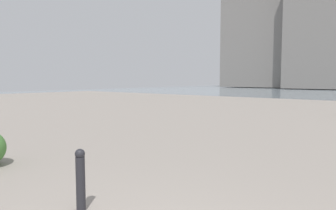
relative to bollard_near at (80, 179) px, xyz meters
name	(u,v)px	position (x,y,z in m)	size (l,w,h in m)	color
building_annex	(269,25)	(23.79, -65.84, 13.18)	(17.43, 12.17, 29.28)	gray
bollard_near	(80,179)	(0.00, 0.00, 0.00)	(0.13, 0.13, 0.83)	#232328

